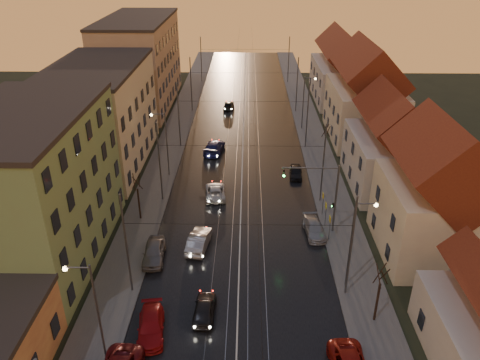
# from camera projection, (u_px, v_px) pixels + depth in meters

# --- Properties ---
(road) EXTENTS (16.00, 120.00, 0.04)m
(road) POSITION_uv_depth(u_px,v_px,m) (243.00, 144.00, 65.35)
(road) COLOR black
(road) RESTS_ON ground
(sidewalk_left) EXTENTS (4.00, 120.00, 0.15)m
(sidewalk_left) POSITION_uv_depth(u_px,v_px,m) (172.00, 143.00, 65.48)
(sidewalk_left) COLOR #4C4C4C
(sidewalk_left) RESTS_ON ground
(sidewalk_right) EXTENTS (4.00, 120.00, 0.15)m
(sidewalk_right) POSITION_uv_depth(u_px,v_px,m) (314.00, 144.00, 65.17)
(sidewalk_right) COLOR #4C4C4C
(sidewalk_right) RESTS_ON ground
(tram_rail_0) EXTENTS (0.06, 120.00, 0.03)m
(tram_rail_0) POSITION_uv_depth(u_px,v_px,m) (227.00, 144.00, 65.37)
(tram_rail_0) COLOR gray
(tram_rail_0) RESTS_ON road
(tram_rail_1) EXTENTS (0.06, 120.00, 0.03)m
(tram_rail_1) POSITION_uv_depth(u_px,v_px,m) (237.00, 144.00, 65.35)
(tram_rail_1) COLOR gray
(tram_rail_1) RESTS_ON road
(tram_rail_2) EXTENTS (0.06, 120.00, 0.03)m
(tram_rail_2) POSITION_uv_depth(u_px,v_px,m) (248.00, 144.00, 65.32)
(tram_rail_2) COLOR gray
(tram_rail_2) RESTS_ON road
(tram_rail_3) EXTENTS (0.06, 120.00, 0.03)m
(tram_rail_3) POSITION_uv_depth(u_px,v_px,m) (259.00, 144.00, 65.30)
(tram_rail_3) COLOR gray
(tram_rail_3) RESTS_ON road
(apartment_left_1) EXTENTS (10.00, 18.00, 13.00)m
(apartment_left_1) POSITION_uv_depth(u_px,v_px,m) (33.00, 191.00, 39.53)
(apartment_left_1) COLOR #709760
(apartment_left_1) RESTS_ON ground
(apartment_left_2) EXTENTS (10.00, 20.00, 12.00)m
(apartment_left_2) POSITION_uv_depth(u_px,v_px,m) (101.00, 117.00, 57.55)
(apartment_left_2) COLOR beige
(apartment_left_2) RESTS_ON ground
(apartment_left_3) EXTENTS (10.00, 24.00, 14.00)m
(apartment_left_3) POSITION_uv_depth(u_px,v_px,m) (140.00, 63.00, 78.45)
(apartment_left_3) COLOR tan
(apartment_left_3) RESTS_ON ground
(house_right_1) EXTENTS (8.67, 10.20, 10.80)m
(house_right_1) POSITION_uv_depth(u_px,v_px,m) (436.00, 199.00, 40.37)
(house_right_1) COLOR beige
(house_right_1) RESTS_ON ground
(house_right_2) EXTENTS (9.18, 12.24, 9.20)m
(house_right_2) POSITION_uv_depth(u_px,v_px,m) (393.00, 148.00, 52.31)
(house_right_2) COLOR beige
(house_right_2) RESTS_ON ground
(house_right_3) EXTENTS (9.18, 14.28, 11.50)m
(house_right_3) POSITION_uv_depth(u_px,v_px,m) (365.00, 98.00, 65.12)
(house_right_3) COLOR beige
(house_right_3) RESTS_ON ground
(house_right_4) EXTENTS (9.18, 16.32, 10.00)m
(house_right_4) POSITION_uv_depth(u_px,v_px,m) (342.00, 71.00, 81.48)
(house_right_4) COLOR beige
(house_right_4) RESTS_ON ground
(catenary_pole_l_1) EXTENTS (0.16, 0.16, 9.00)m
(catenary_pole_l_1) POSITION_uv_depth(u_px,v_px,m) (126.00, 245.00, 35.86)
(catenary_pole_l_1) COLOR #595B60
(catenary_pole_l_1) RESTS_ON ground
(catenary_pole_r_1) EXTENTS (0.16, 0.16, 9.00)m
(catenary_pole_r_1) POSITION_uv_depth(u_px,v_px,m) (351.00, 248.00, 35.59)
(catenary_pole_r_1) COLOR #595B60
(catenary_pole_r_1) RESTS_ON ground
(catenary_pole_l_2) EXTENTS (0.16, 0.16, 9.00)m
(catenary_pole_l_2) POSITION_uv_depth(u_px,v_px,m) (160.00, 163.00, 49.20)
(catenary_pole_l_2) COLOR #595B60
(catenary_pole_l_2) RESTS_ON ground
(catenary_pole_r_2) EXTENTS (0.16, 0.16, 9.00)m
(catenary_pole_r_2) POSITION_uv_depth(u_px,v_px,m) (323.00, 164.00, 48.94)
(catenary_pole_r_2) COLOR #595B60
(catenary_pole_r_2) RESTS_ON ground
(catenary_pole_l_3) EXTENTS (0.16, 0.16, 9.00)m
(catenary_pole_l_3) POSITION_uv_depth(u_px,v_px,m) (179.00, 115.00, 62.55)
(catenary_pole_l_3) COLOR #595B60
(catenary_pole_l_3) RESTS_ON ground
(catenary_pole_r_3) EXTENTS (0.16, 0.16, 9.00)m
(catenary_pole_r_3) POSITION_uv_depth(u_px,v_px,m) (307.00, 116.00, 62.29)
(catenary_pole_r_3) COLOR #595B60
(catenary_pole_r_3) RESTS_ON ground
(catenary_pole_l_4) EXTENTS (0.16, 0.16, 9.00)m
(catenary_pole_l_4) POSITION_uv_depth(u_px,v_px,m) (191.00, 85.00, 75.90)
(catenary_pole_l_4) COLOR #595B60
(catenary_pole_l_4) RESTS_ON ground
(catenary_pole_r_4) EXTENTS (0.16, 0.16, 9.00)m
(catenary_pole_r_4) POSITION_uv_depth(u_px,v_px,m) (297.00, 85.00, 75.63)
(catenary_pole_r_4) COLOR #595B60
(catenary_pole_r_4) RESTS_ON ground
(catenary_pole_l_5) EXTENTS (0.16, 0.16, 9.00)m
(catenary_pole_l_5) POSITION_uv_depth(u_px,v_px,m) (201.00, 60.00, 91.91)
(catenary_pole_l_5) COLOR #595B60
(catenary_pole_l_5) RESTS_ON ground
(catenary_pole_r_5) EXTENTS (0.16, 0.16, 9.00)m
(catenary_pole_r_5) POSITION_uv_depth(u_px,v_px,m) (289.00, 60.00, 91.65)
(catenary_pole_r_5) COLOR #595B60
(catenary_pole_r_5) RESTS_ON ground
(street_lamp_0) EXTENTS (1.75, 0.32, 8.00)m
(street_lamp_0) POSITION_uv_depth(u_px,v_px,m) (92.00, 305.00, 29.46)
(street_lamp_0) COLOR #595B60
(street_lamp_0) RESTS_ON ground
(street_lamp_1) EXTENTS (1.75, 0.32, 8.00)m
(street_lamp_1) POSITION_uv_depth(u_px,v_px,m) (356.00, 236.00, 36.30)
(street_lamp_1) COLOR #595B60
(street_lamp_1) RESTS_ON ground
(street_lamp_2) EXTENTS (1.75, 0.32, 8.00)m
(street_lamp_2) POSITION_uv_depth(u_px,v_px,m) (164.00, 138.00, 54.37)
(street_lamp_2) COLOR #595B60
(street_lamp_2) RESTS_ON ground
(street_lamp_3) EXTENTS (1.75, 0.32, 8.00)m
(street_lamp_3) POSITION_uv_depth(u_px,v_px,m) (306.00, 98.00, 68.33)
(street_lamp_3) COLOR #595B60
(street_lamp_3) RESTS_ON ground
(traffic_light_mast) EXTENTS (5.30, 0.32, 7.20)m
(traffic_light_mast) POSITION_uv_depth(u_px,v_px,m) (326.00, 190.00, 43.56)
(traffic_light_mast) COLOR #595B60
(traffic_light_mast) RESTS_ON ground
(bare_tree_0) EXTENTS (1.09, 1.09, 5.11)m
(bare_tree_0) POSITION_uv_depth(u_px,v_px,m) (138.00, 198.00, 46.59)
(bare_tree_0) COLOR black
(bare_tree_0) RESTS_ON ground
(bare_tree_1) EXTENTS (1.09, 1.09, 5.11)m
(bare_tree_1) POSITION_uv_depth(u_px,v_px,m) (378.00, 295.00, 33.82)
(bare_tree_1) COLOR black
(bare_tree_1) RESTS_ON ground
(bare_tree_2) EXTENTS (1.09, 1.09, 5.11)m
(bare_tree_2) POSITION_uv_depth(u_px,v_px,m) (325.00, 145.00, 58.73)
(bare_tree_2) COLOR black
(bare_tree_2) RESTS_ON ground
(driving_car_0) EXTENTS (1.72, 3.98, 1.34)m
(driving_car_0) POSITION_uv_depth(u_px,v_px,m) (204.00, 308.00, 35.18)
(driving_car_0) COLOR black
(driving_car_0) RESTS_ON ground
(driving_car_1) EXTENTS (2.22, 4.83, 1.54)m
(driving_car_1) POSITION_uv_depth(u_px,v_px,m) (199.00, 240.00, 42.99)
(driving_car_1) COLOR gray
(driving_car_1) RESTS_ON ground
(driving_car_2) EXTENTS (2.53, 4.77, 1.28)m
(driving_car_2) POSITION_uv_depth(u_px,v_px,m) (215.00, 191.00, 51.66)
(driving_car_2) COLOR silver
(driving_car_2) RESTS_ON ground
(driving_car_3) EXTENTS (2.95, 5.71, 1.58)m
(driving_car_3) POSITION_uv_depth(u_px,v_px,m) (214.00, 147.00, 62.41)
(driving_car_3) COLOR navy
(driving_car_3) RESTS_ON ground
(driving_car_4) EXTENTS (1.85, 4.09, 1.36)m
(driving_car_4) POSITION_uv_depth(u_px,v_px,m) (229.00, 105.00, 78.62)
(driving_car_4) COLOR black
(driving_car_4) RESTS_ON ground
(parked_left_2) EXTENTS (2.43, 4.74, 1.32)m
(parked_left_2) POSITION_uv_depth(u_px,v_px,m) (151.00, 326.00, 33.57)
(parked_left_2) COLOR maroon
(parked_left_2) RESTS_ON ground
(parked_left_3) EXTENTS (2.04, 4.56, 1.52)m
(parked_left_3) POSITION_uv_depth(u_px,v_px,m) (154.00, 252.00, 41.44)
(parked_left_3) COLOR gray
(parked_left_3) RESTS_ON ground
(parked_right_1) EXTENTS (2.20, 4.49, 1.26)m
(parked_right_1) POSITION_uv_depth(u_px,v_px,m) (314.00, 228.00, 45.05)
(parked_right_1) COLOR #9FA0A5
(parked_right_1) RESTS_ON ground
(parked_right_2) EXTENTS (1.70, 3.73, 1.24)m
(parked_right_2) POSITION_uv_depth(u_px,v_px,m) (296.00, 172.00, 56.05)
(parked_right_2) COLOR black
(parked_right_2) RESTS_ON ground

